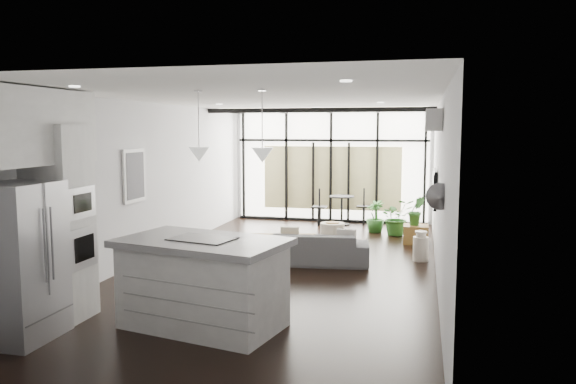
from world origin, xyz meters
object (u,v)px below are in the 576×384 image
at_px(sofa, 314,243).
at_px(island, 203,283).
at_px(milk_can, 421,246).
at_px(tv, 435,188).
at_px(fridge, 21,262).
at_px(console_bench, 274,248).
at_px(pouf, 332,233).

bearing_deg(sofa, island, 71.89).
relative_size(sofa, milk_can, 3.51).
height_order(island, sofa, island).
xyz_separation_m(sofa, tv, (2.01, 0.63, 0.93)).
bearing_deg(tv, fridge, -132.75).
distance_m(island, milk_can, 4.75).
xyz_separation_m(island, milk_can, (2.47, 4.04, -0.26)).
xyz_separation_m(console_bench, tv, (2.72, 0.67, 1.06)).
height_order(island, tv, tv).
height_order(pouf, milk_can, milk_can).
relative_size(island, sofa, 1.02).
bearing_deg(console_bench, milk_can, 2.19).
distance_m(sofa, pouf, 1.94).
distance_m(fridge, pouf, 6.67).
xyz_separation_m(console_bench, pouf, (0.72, 1.97, -0.04)).
relative_size(console_bench, tv, 1.35).
relative_size(console_bench, milk_can, 2.77).
relative_size(milk_can, tv, 0.49).
height_order(fridge, tv, fridge).
distance_m(island, pouf, 5.38).
bearing_deg(pouf, fridge, -112.01).
bearing_deg(pouf, console_bench, -110.21).
distance_m(fridge, sofa, 4.92).
bearing_deg(pouf, tv, -33.10).
height_order(milk_can, tv, tv).
bearing_deg(console_bench, island, -102.54).
bearing_deg(island, console_bench, 102.85).
bearing_deg(console_bench, fridge, -126.00).
relative_size(fridge, console_bench, 1.18).
bearing_deg(console_bench, sofa, -10.58).
bearing_deg(island, sofa, 90.89).
height_order(island, console_bench, island).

